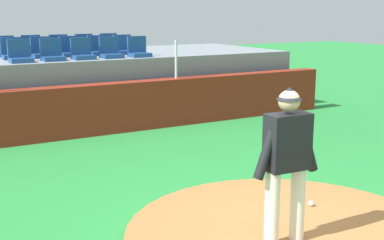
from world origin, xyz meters
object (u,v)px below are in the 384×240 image
stadium_chair_1 (52,54)px  stadium_chair_10 (5,50)px  stadium_chair_5 (12,52)px  stadium_chair_11 (32,49)px  stadium_chair_3 (111,51)px  stadium_chair_6 (42,51)px  baseball (311,203)px  stadium_chair_14 (110,46)px  stadium_chair_4 (138,50)px  stadium_chair_12 (60,48)px  stadium_chair_13 (85,47)px  stadium_chair_0 (20,55)px  stadium_chair_9 (124,48)px  pitcher (287,155)px  stadium_chair_7 (70,50)px  stadium_chair_8 (98,49)px  stadium_chair_2 (82,52)px

stadium_chair_1 → stadium_chair_10: same height
stadium_chair_5 → stadium_chair_11: same height
stadium_chair_3 → stadium_chair_6: (-1.41, 0.88, 0.00)m
baseball → stadium_chair_14: stadium_chair_14 is taller
stadium_chair_5 → stadium_chair_4: bearing=161.5°
stadium_chair_12 → stadium_chair_13: (0.70, 0.02, 0.00)m
stadium_chair_0 → stadium_chair_13: same height
stadium_chair_9 → stadium_chair_13: (-0.73, 0.91, 0.00)m
stadium_chair_3 → stadium_chair_11: (-1.44, 1.80, 0.00)m
pitcher → stadium_chair_12: bearing=91.6°
stadium_chair_7 → stadium_chair_12: (-0.01, 0.90, 0.00)m
stadium_chair_5 → stadium_chair_11: (0.66, 0.91, 0.00)m
stadium_chair_4 → stadium_chair_10: 3.36m
stadium_chair_8 → stadium_chair_12: size_ratio=1.00×
baseball → stadium_chair_14: (0.61, 8.80, 1.51)m
stadium_chair_1 → stadium_chair_13: (1.36, 1.78, 0.00)m
stadium_chair_1 → stadium_chair_2: bearing=-179.3°
stadium_chair_0 → stadium_chair_6: same height
stadium_chair_3 → stadium_chair_9: same height
pitcher → stadium_chair_4: (1.66, 7.61, 0.54)m
pitcher → stadium_chair_10: stadium_chair_10 is taller
stadium_chair_12 → stadium_chair_14: same height
stadium_chair_0 → stadium_chair_9: (2.80, 0.89, 0.00)m
baseball → stadium_chair_9: bearing=85.4°
stadium_chair_7 → stadium_chair_14: same height
baseball → stadium_chair_9: 8.02m
stadium_chair_10 → stadium_chair_1: bearing=111.3°
stadium_chair_14 → stadium_chair_4: bearing=91.4°
stadium_chair_11 → stadium_chair_14: same height
stadium_chair_8 → stadium_chair_11: same height
stadium_chair_9 → stadium_chair_12: same height
stadium_chair_11 → stadium_chair_13: size_ratio=1.00×
stadium_chair_2 → stadium_chair_7: (-0.04, 0.86, 0.00)m
stadium_chair_1 → stadium_chair_2: same height
baseball → stadium_chair_10: stadium_chair_10 is taller
baseball → stadium_chair_8: size_ratio=0.15×
stadium_chair_3 → stadium_chair_4: 0.71m
stadium_chair_14 → stadium_chair_3: bearing=69.8°
stadium_chair_4 → stadium_chair_9: bearing=-88.5°
baseball → stadium_chair_13: 8.90m
stadium_chair_12 → stadium_chair_0: bearing=52.5°
stadium_chair_3 → stadium_chair_14: bearing=-110.2°
stadium_chair_3 → stadium_chair_13: size_ratio=1.00×
pitcher → stadium_chair_2: stadium_chair_2 is taller
stadium_chair_12 → stadium_chair_9: bearing=147.9°
pitcher → stadium_chair_0: size_ratio=3.46×
stadium_chair_10 → stadium_chair_9: bearing=161.5°
stadium_chair_11 → stadium_chair_14: (2.10, -0.00, 0.00)m
baseball → stadium_chair_8: (-0.06, 7.85, 1.51)m
stadium_chair_11 → stadium_chair_9: bearing=155.9°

